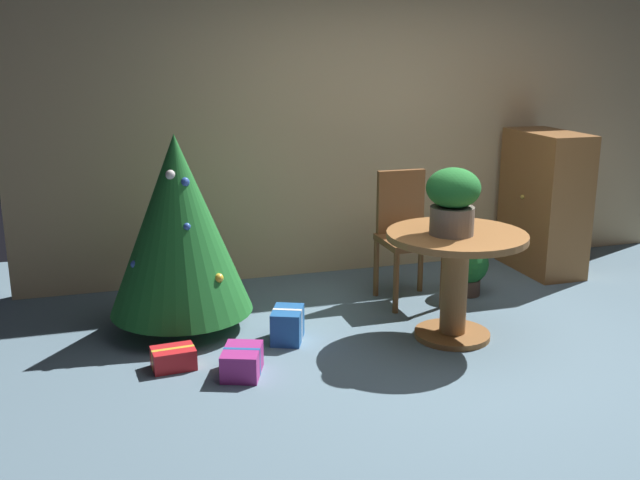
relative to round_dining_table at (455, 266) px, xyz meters
name	(u,v)px	position (x,y,z in m)	size (l,w,h in m)	color
ground_plane	(486,364)	(0.01, -0.46, -0.52)	(6.60, 6.60, 0.00)	slate
back_wall_panel	(368,123)	(0.01, 1.74, 0.78)	(6.00, 0.10, 2.60)	tan
round_dining_table	(455,266)	(0.00, 0.00, 0.00)	(0.94, 0.94, 0.75)	brown
flower_vase	(453,198)	(-0.06, -0.03, 0.47)	(0.36, 0.36, 0.44)	#665B51
wooden_chair_far	(406,229)	(0.00, 0.85, 0.05)	(0.43, 0.45, 1.01)	brown
holiday_tree	(178,225)	(-1.76, 0.71, 0.24)	(1.00, 1.00, 1.39)	brown
gift_box_red	(174,358)	(-1.90, 0.05, -0.45)	(0.28, 0.21, 0.13)	red
gift_box_blue	(288,325)	(-1.10, 0.27, -0.40)	(0.29, 0.33, 0.23)	#1E569E
gift_box_purple	(242,362)	(-1.50, -0.17, -0.43)	(0.32, 0.36, 0.17)	#9E287A
wooden_cabinet	(544,202)	(1.47, 1.20, 0.10)	(0.45, 0.83, 1.23)	brown
potted_plant	(468,267)	(0.52, 0.78, -0.28)	(0.33, 0.33, 0.43)	#4C382D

